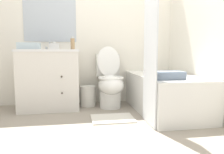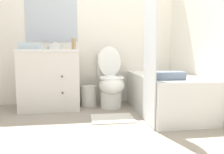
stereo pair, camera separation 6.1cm
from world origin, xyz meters
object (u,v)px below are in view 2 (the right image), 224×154
Objects in this scene: tissue_box at (55,46)px; hand_towel_folded at (30,46)px; bath_mat at (112,118)px; sink_faucet at (52,47)px; toilet at (111,83)px; bath_towel_folded at (168,75)px; wastebasket at (89,96)px; bathtub at (165,93)px; vanity_cabinet at (51,78)px; soap_dispenser at (74,44)px.

hand_towel_folded is at bearing -139.95° from tissue_box.
sink_faucet is at bearing 133.15° from bath_mat.
bath_towel_folded is (0.54, -0.79, 0.18)m from toilet.
sink_faucet is 0.28× the size of bath_mat.
tissue_box is 0.39m from hand_towel_folded.
toilet reaches higher than wastebasket.
vanity_cabinet is at bearing 164.35° from bathtub.
toilet is at bearing -21.05° from wastebasket.
vanity_cabinet is 2.41× the size of bath_towel_folded.
wastebasket is 0.86× the size of bath_towel_folded.
bath_mat is at bearing -70.32° from wastebasket.
vanity_cabinet is 0.59× the size of bathtub.
sink_faucet is 1.77m from bathtub.
sink_faucet is 1.03× the size of tissue_box.
wastebasket is at bearing -5.54° from tissue_box.
vanity_cabinet is 4.53× the size of soap_dispenser.
toilet is 3.19× the size of hand_towel_folded.
tissue_box is 0.40× the size of bath_towel_folded.
soap_dispenser is at bearing -22.57° from tissue_box.
hand_towel_folded is at bearing -175.60° from toilet.
bath_mat is (0.46, -0.64, -0.91)m from soap_dispenser.
bathtub is 0.82m from bath_mat.
toilet is 1.21m from hand_towel_folded.
sink_faucet is 0.10× the size of bathtub.
toilet reaches higher than bath_towel_folded.
toilet reaches higher than vanity_cabinet.
vanity_cabinet reaches higher than bathtub.
sink_faucet is 0.39m from soap_dispenser.
sink_faucet reaches higher than bath_towel_folded.
toilet is 0.69m from bath_mat.
bathtub is (1.54, -0.43, -0.18)m from vanity_cabinet.
hand_towel_folded reaches higher than bathtub.
bathtub is at bearing -25.68° from wastebasket.
tissue_box is 0.74× the size of soap_dispenser.
wastebasket is (0.54, -0.14, -0.72)m from sink_faucet.
sink_faucet is at bearing 90.00° from vanity_cabinet.
bathtub is at bearing -27.69° from toilet.
sink_faucet is 0.41m from hand_towel_folded.
hand_towel_folded is at bearing 153.81° from bath_mat.
hand_towel_folded reaches higher than bath_towel_folded.
soap_dispenser is (0.26, -0.11, 0.04)m from tissue_box.
hand_towel_folded reaches higher than vanity_cabinet.
tissue_box reaches higher than bath_mat.
bath_towel_folded is at bearing -23.64° from hand_towel_folded.
bath_towel_folded is (1.06, -0.85, -0.38)m from soap_dispenser.
hand_towel_folded is at bearing -146.68° from vanity_cabinet.
sink_faucet is at bearing 163.26° from toilet.
hand_towel_folded is (-0.23, -0.34, 0.01)m from sink_faucet.
bath_mat is at bearing -54.35° from soap_dispenser.
hand_towel_folded is (-0.56, -0.14, -0.04)m from soap_dispenser.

